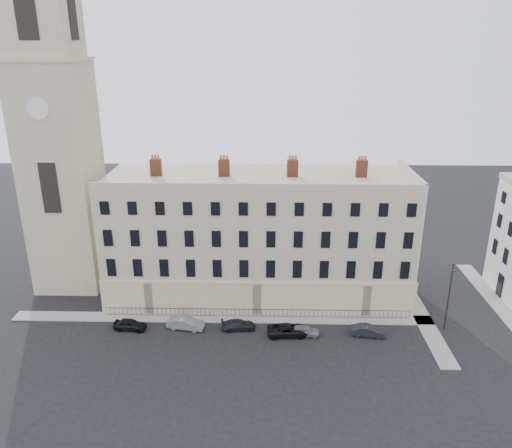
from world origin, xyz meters
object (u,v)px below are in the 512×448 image
object	(u,v)px
car_d	(288,330)
car_a	(130,325)
car_e	(304,331)
car_b	(186,323)
car_c	(238,325)
car_f	(368,331)
streetlamp	(449,294)

from	to	relation	value
car_d	car_a	bearing A→B (deg)	83.07
car_e	car_b	bearing A→B (deg)	89.50
car_a	car_b	xyz separation A→B (m)	(6.11, 0.34, 0.05)
car_a	car_d	xyz separation A→B (m)	(17.37, -0.74, 0.01)
car_c	car_d	xyz separation A→B (m)	(5.43, -1.05, 0.07)
car_d	car_e	size ratio (longest dim) A/B	1.35
car_a	car_c	bearing A→B (deg)	-81.90
car_a	car_d	bearing A→B (deg)	-85.82
car_f	car_d	bearing A→B (deg)	97.96
streetlamp	car_a	bearing A→B (deg)	164.46
car_c	car_b	bearing A→B (deg)	83.27
car_b	car_e	world-z (taller)	car_b
car_b	car_e	distance (m)	13.08
car_a	car_c	xyz separation A→B (m)	(11.94, 0.31, -0.07)
car_f	car_c	bearing A→B (deg)	93.49
car_d	car_e	distance (m)	1.78
car_b	car_f	xyz separation A→B (m)	(19.90, -1.00, -0.07)
car_b	car_d	distance (m)	11.31
car_a	car_c	world-z (taller)	car_a
car_c	car_f	size ratio (longest dim) A/B	1.03
car_a	streetlamp	distance (m)	34.87
car_e	car_d	bearing A→B (deg)	94.43
car_d	car_e	xyz separation A→B (m)	(1.78, 0.01, -0.06)
car_a	streetlamp	size ratio (longest dim) A/B	0.46
car_d	car_f	world-z (taller)	car_d
car_e	car_c	bearing A→B (deg)	85.97
streetlamp	car_d	bearing A→B (deg)	168.09
car_f	streetlamp	world-z (taller)	streetlamp
car_b	car_d	xyz separation A→B (m)	(11.26, -1.08, -0.05)
car_b	car_f	distance (m)	19.93
streetlamp	car_e	bearing A→B (deg)	168.61
streetlamp	car_b	bearing A→B (deg)	164.04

